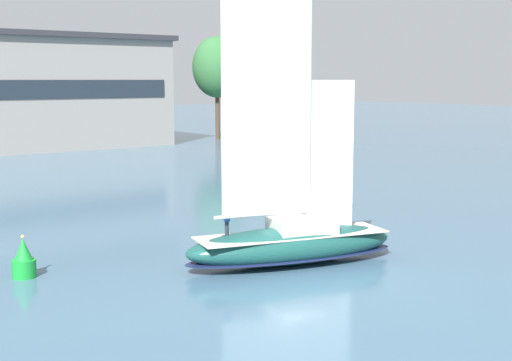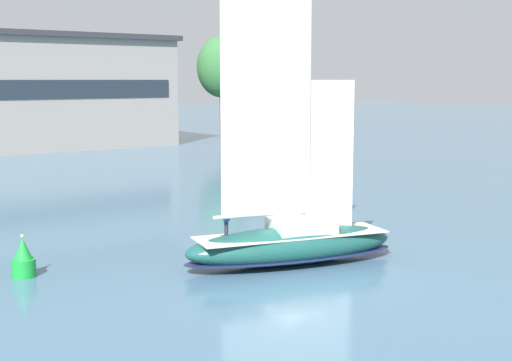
# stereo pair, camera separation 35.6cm
# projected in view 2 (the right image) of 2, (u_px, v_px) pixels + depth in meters

# --- Properties ---
(ground_plane) EXTENTS (400.00, 400.00, 0.00)m
(ground_plane) POSITION_uv_depth(u_px,v_px,m) (291.00, 263.00, 36.39)
(ground_plane) COLOR #42667F
(waterfront_building) EXTENTS (33.46, 17.71, 15.36)m
(waterfront_building) POSITION_uv_depth(u_px,v_px,m) (46.00, 91.00, 97.92)
(waterfront_building) COLOR gray
(waterfront_building) RESTS_ON ground
(tree_shore_left) EXTENTS (7.75, 7.75, 15.95)m
(tree_shore_left) POSITION_uv_depth(u_px,v_px,m) (222.00, 67.00, 110.33)
(tree_shore_left) COLOR #4C3828
(tree_shore_left) RESTS_ON ground
(sailboat_main) EXTENTS (11.82, 6.04, 15.63)m
(sailboat_main) POSITION_uv_depth(u_px,v_px,m) (292.00, 240.00, 36.23)
(sailboat_main) COLOR #194C47
(sailboat_main) RESTS_ON ground
(sailboat_moored_near_marina) EXTENTS (5.29, 6.18, 8.81)m
(sailboat_moored_near_marina) POSITION_uv_depth(u_px,v_px,m) (282.00, 165.00, 73.43)
(sailboat_moored_near_marina) COLOR #232328
(sailboat_moored_near_marina) RESTS_ON ground
(channel_buoy) EXTENTS (1.14, 1.14, 2.06)m
(channel_buoy) POSITION_uv_depth(u_px,v_px,m) (23.00, 260.00, 33.84)
(channel_buoy) COLOR green
(channel_buoy) RESTS_ON ground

